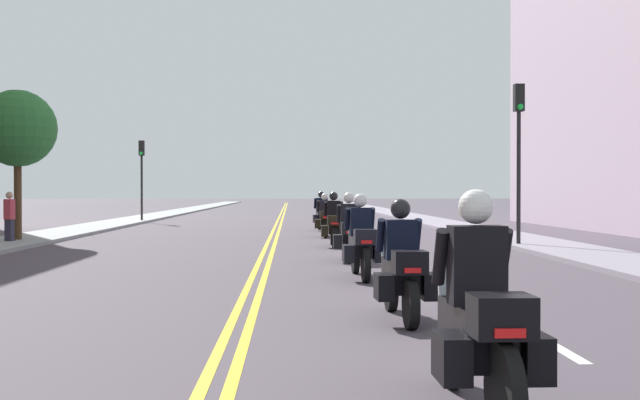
# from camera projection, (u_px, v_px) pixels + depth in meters

# --- Properties ---
(ground_plane) EXTENTS (264.00, 264.00, 0.00)m
(ground_plane) POSITION_uv_depth(u_px,v_px,m) (281.00, 218.00, 48.67)
(ground_plane) COLOR #473E47
(sidewalk_left) EXTENTS (2.44, 144.00, 0.12)m
(sidewalk_left) POSITION_uv_depth(u_px,v_px,m) (146.00, 218.00, 48.37)
(sidewalk_left) COLOR gray
(sidewalk_left) RESTS_ON ground
(sidewalk_right) EXTENTS (2.44, 144.00, 0.12)m
(sidewalk_right) POSITION_uv_depth(u_px,v_px,m) (413.00, 217.00, 48.97)
(sidewalk_right) COLOR gray
(sidewalk_right) RESTS_ON ground
(centreline_yellow_inner) EXTENTS (0.12, 132.00, 0.01)m
(centreline_yellow_inner) POSITION_uv_depth(u_px,v_px,m) (279.00, 218.00, 48.67)
(centreline_yellow_inner) COLOR yellow
(centreline_yellow_inner) RESTS_ON ground
(centreline_yellow_outer) EXTENTS (0.12, 132.00, 0.01)m
(centreline_yellow_outer) POSITION_uv_depth(u_px,v_px,m) (283.00, 218.00, 48.68)
(centreline_yellow_outer) COLOR yellow
(centreline_yellow_outer) RESTS_ON ground
(lane_dashes_white) EXTENTS (0.14, 56.40, 0.01)m
(lane_dashes_white) POSITION_uv_depth(u_px,v_px,m) (367.00, 236.00, 29.81)
(lane_dashes_white) COLOR silver
(lane_dashes_white) RESTS_ON ground
(motorcycle_0) EXTENTS (0.77, 2.24, 1.67)m
(motorcycle_0) POSITION_uv_depth(u_px,v_px,m) (479.00, 324.00, 5.82)
(motorcycle_0) COLOR black
(motorcycle_0) RESTS_ON ground
(motorcycle_1) EXTENTS (0.78, 2.08, 1.56)m
(motorcycle_1) POSITION_uv_depth(u_px,v_px,m) (402.00, 271.00, 10.18)
(motorcycle_1) COLOR black
(motorcycle_1) RESTS_ON ground
(motorcycle_2) EXTENTS (0.77, 2.30, 1.62)m
(motorcycle_2) POSITION_uv_depth(u_px,v_px,m) (361.00, 244.00, 15.14)
(motorcycle_2) COLOR black
(motorcycle_2) RESTS_ON ground
(motorcycle_3) EXTENTS (0.77, 2.20, 1.63)m
(motorcycle_3) POSITION_uv_depth(u_px,v_px,m) (349.00, 233.00, 18.97)
(motorcycle_3) COLOR black
(motorcycle_3) RESTS_ON ground
(motorcycle_4) EXTENTS (0.77, 2.23, 1.65)m
(motorcycle_4) POSITION_uv_depth(u_px,v_px,m) (334.00, 225.00, 23.83)
(motorcycle_4) COLOR black
(motorcycle_4) RESTS_ON ground
(motorcycle_5) EXTENTS (0.76, 2.26, 1.59)m
(motorcycle_5) POSITION_uv_depth(u_px,v_px,m) (325.00, 219.00, 28.96)
(motorcycle_5) COLOR black
(motorcycle_5) RESTS_ON ground
(motorcycle_6) EXTENTS (0.78, 2.32, 1.65)m
(motorcycle_6) POSITION_uv_depth(u_px,v_px,m) (321.00, 215.00, 33.55)
(motorcycle_6) COLOR black
(motorcycle_6) RESTS_ON ground
(traffic_light_near) EXTENTS (0.28, 0.38, 4.80)m
(traffic_light_near) POSITION_uv_depth(u_px,v_px,m) (519.00, 135.00, 23.41)
(traffic_light_near) COLOR black
(traffic_light_near) RESTS_ON ground
(traffic_light_far) EXTENTS (0.28, 0.38, 4.36)m
(traffic_light_far) POSITION_uv_depth(u_px,v_px,m) (142.00, 166.00, 42.47)
(traffic_light_far) COLOR black
(traffic_light_far) RESTS_ON ground
(pedestrian_0) EXTENTS (0.25, 0.49, 1.65)m
(pedestrian_0) POSITION_uv_depth(u_px,v_px,m) (10.00, 217.00, 24.72)
(pedestrian_0) COLOR #282639
(pedestrian_0) RESTS_ON ground
(street_tree_0) EXTENTS (2.46, 2.46, 4.90)m
(street_tree_0) POSITION_uv_depth(u_px,v_px,m) (18.00, 129.00, 25.47)
(street_tree_0) COLOR #4D3721
(street_tree_0) RESTS_ON ground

